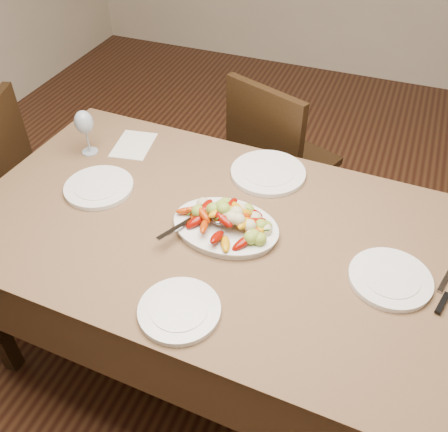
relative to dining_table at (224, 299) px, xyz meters
name	(u,v)px	position (x,y,z in m)	size (l,w,h in m)	color
floor	(254,363)	(0.14, 0.00, -0.38)	(6.00, 6.00, 0.00)	#391E11
dining_table	(224,299)	(0.00, 0.00, 0.00)	(1.84, 1.04, 0.76)	brown
chair_far	(285,161)	(-0.01, 0.86, 0.10)	(0.42, 0.42, 0.95)	black
serving_platter	(226,228)	(0.01, 0.00, 0.39)	(0.36, 0.27, 0.02)	white
roasted_vegetables	(226,216)	(0.01, 0.00, 0.45)	(0.30, 0.20, 0.09)	#740A02
serving_spoon	(204,222)	(-0.06, -0.04, 0.43)	(0.28, 0.06, 0.03)	#9EA0A8
plate_left	(99,187)	(-0.52, 0.04, 0.39)	(0.26, 0.26, 0.02)	white
plate_right	(390,279)	(0.57, -0.03, 0.39)	(0.26, 0.26, 0.02)	white
plate_far	(268,173)	(0.05, 0.36, 0.39)	(0.29, 0.29, 0.02)	white
plate_near	(179,311)	(0.01, -0.38, 0.39)	(0.24, 0.24, 0.02)	white
wine_glass	(86,131)	(-0.69, 0.24, 0.48)	(0.08, 0.08, 0.20)	#8C99A5
menu_card	(134,145)	(-0.55, 0.35, 0.38)	(0.15, 0.21, 0.00)	silver
table_knife	(443,293)	(0.73, -0.03, 0.38)	(0.02, 0.20, 0.01)	#9EA0A8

